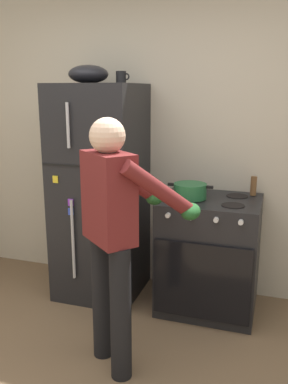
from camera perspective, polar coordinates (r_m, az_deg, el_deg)
name	(u,v)px	position (r m, az deg, el deg)	size (l,w,h in m)	color
kitchen_wall_back	(161,136)	(3.66, 2.36, 7.67)	(6.00, 0.10, 2.70)	beige
refrigerator	(101,193)	(3.53, -6.01, -0.09)	(0.68, 0.72, 1.80)	black
stove_range	(209,255)	(3.39, 8.95, -8.57)	(0.76, 0.67, 0.93)	black
person_cook	(116,223)	(2.51, -3.94, -4.36)	(0.71, 0.76, 1.60)	black
red_pot	(190,191)	(3.22, 6.38, 0.16)	(0.35, 0.25, 0.12)	#236638
coffee_mug	(121,77)	(3.40, -3.15, 15.54)	(0.11, 0.08, 0.10)	black
pepper_mill	(253,186)	(3.40, 14.88, 0.82)	(0.05, 0.05, 0.15)	brown
mixing_bowl	(88,74)	(3.46, -7.69, 15.82)	(0.32, 0.32, 0.14)	black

